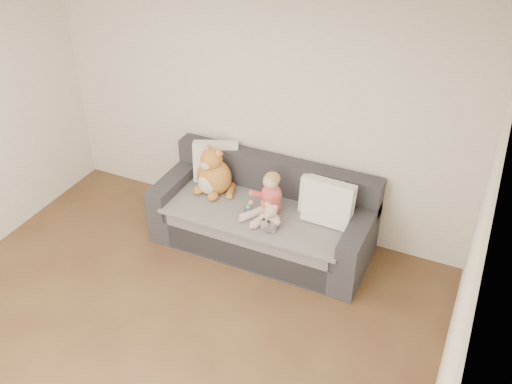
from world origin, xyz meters
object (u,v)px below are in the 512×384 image
(toddler, at_px, (269,197))
(plush_cat, at_px, (213,174))
(sofa, at_px, (264,218))
(sippy_cup, at_px, (248,209))
(teddy_bear, at_px, (271,218))

(toddler, height_order, plush_cat, plush_cat)
(sofa, distance_m, sippy_cup, 0.32)
(sofa, xyz_separation_m, toddler, (0.09, -0.10, 0.35))
(teddy_bear, bearing_deg, sofa, 132.25)
(plush_cat, bearing_deg, toddler, 1.81)
(plush_cat, height_order, teddy_bear, plush_cat)
(teddy_bear, height_order, sippy_cup, teddy_bear)
(toddler, relative_size, plush_cat, 0.82)
(plush_cat, bearing_deg, teddy_bear, -10.90)
(toddler, bearing_deg, plush_cat, -168.47)
(sofa, height_order, toddler, toddler)
(sofa, height_order, plush_cat, plush_cat)
(sofa, xyz_separation_m, teddy_bear, (0.21, -0.31, 0.27))
(sippy_cup, bearing_deg, teddy_bear, -19.10)
(sofa, distance_m, toddler, 0.38)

